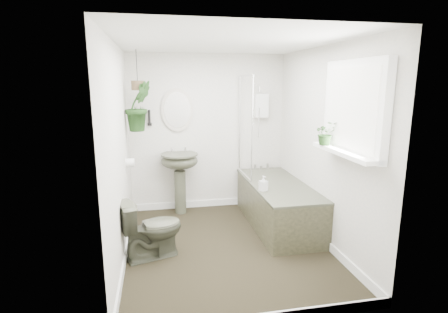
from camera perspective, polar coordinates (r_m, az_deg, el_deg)
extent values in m
cube|color=black|center=(4.25, 0.40, -14.54)|extent=(2.30, 2.80, 0.02)
cube|color=white|center=(3.83, 0.45, 18.31)|extent=(2.30, 2.80, 0.02)
cube|color=silver|center=(5.24, -2.63, 3.88)|extent=(2.30, 0.02, 2.30)
cube|color=silver|center=(2.55, 6.73, -4.97)|extent=(2.30, 0.02, 2.30)
cube|color=silver|center=(3.82, -16.89, 0.32)|extent=(0.02, 2.80, 2.30)
cube|color=silver|center=(4.25, 15.93, 1.52)|extent=(0.02, 2.80, 2.30)
cube|color=white|center=(4.22, 0.40, -13.82)|extent=(2.30, 2.80, 0.10)
cube|color=white|center=(5.31, 6.10, 8.27)|extent=(0.20, 0.10, 0.35)
ellipsoid|color=beige|center=(5.12, -7.63, 7.53)|extent=(0.46, 0.03, 0.62)
cylinder|color=black|center=(5.11, -12.10, 6.24)|extent=(0.04, 0.04, 0.22)
cylinder|color=white|center=(4.55, -15.09, -0.98)|extent=(0.11, 0.11, 0.11)
cube|color=white|center=(3.55, 20.47, 7.38)|extent=(0.08, 1.00, 0.90)
cube|color=white|center=(3.57, 19.02, 0.69)|extent=(0.18, 1.00, 0.04)
cube|color=white|center=(3.53, 19.84, 7.40)|extent=(0.01, 0.86, 0.76)
imported|color=#404334|center=(3.96, -11.73, -11.39)|extent=(0.74, 0.55, 0.67)
imported|color=black|center=(3.78, 16.26, 3.69)|extent=(0.23, 0.21, 0.25)
imported|color=black|center=(4.69, -13.75, 8.00)|extent=(0.45, 0.42, 0.65)
imported|color=black|center=(4.33, 6.44, -4.38)|extent=(0.11, 0.11, 0.19)
cylinder|color=brown|center=(4.68, -13.92, 11.20)|extent=(0.16, 0.16, 0.12)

